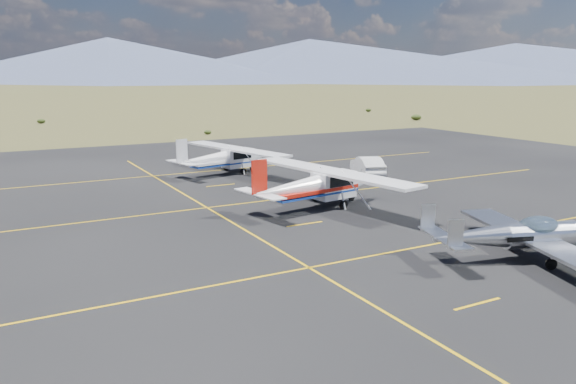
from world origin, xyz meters
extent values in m
plane|color=#383D1C|center=(0.00, 0.00, 0.00)|extent=(1600.00, 1600.00, 0.00)
cube|color=black|center=(0.00, 7.00, 0.00)|extent=(72.00, 72.00, 0.02)
cube|color=silver|center=(2.46, -1.36, 0.80)|extent=(4.41, 9.61, 0.13)
ellipsoid|color=#99BFD8|center=(2.46, -1.36, 1.31)|extent=(1.97, 1.49, 0.87)
cube|color=silver|center=(-1.29, -0.15, 1.10)|extent=(1.69, 3.27, 0.06)
cube|color=silver|center=(-1.80, -1.21, 1.58)|extent=(0.58, 0.24, 1.07)
cube|color=silver|center=(-1.08, 1.02, 1.58)|extent=(0.58, 0.24, 1.07)
cylinder|color=black|center=(4.09, -1.88, 0.19)|extent=(0.37, 0.20, 0.36)
cylinder|color=black|center=(1.87, -2.51, 0.22)|extent=(0.44, 0.24, 0.43)
cylinder|color=black|center=(2.65, -0.07, 0.22)|extent=(0.44, 0.24, 0.43)
cube|color=white|center=(0.52, 10.34, 1.14)|extent=(2.55, 1.63, 1.46)
cube|color=white|center=(0.30, 10.30, 1.90)|extent=(3.66, 11.98, 0.15)
cube|color=black|center=(0.52, 10.34, 1.45)|extent=(1.92, 1.56, 0.59)
cube|color=red|center=(-0.87, 10.10, 1.04)|extent=(5.53, 2.15, 0.19)
cube|color=red|center=(-4.48, 9.48, 2.17)|extent=(0.92, 0.23, 1.73)
cube|color=white|center=(-4.48, 9.48, 1.30)|extent=(1.38, 3.54, 0.06)
cylinder|color=black|center=(1.90, 10.58, 0.20)|extent=(0.40, 0.17, 0.39)
cylinder|color=black|center=(0.39, 9.17, 0.25)|extent=(0.49, 0.22, 0.47)
cylinder|color=black|center=(0.01, 11.40, 0.25)|extent=(0.49, 0.22, 0.47)
cube|color=white|center=(0.02, 22.61, 1.06)|extent=(2.40, 1.61, 1.35)
cube|color=white|center=(-0.17, 22.56, 1.76)|extent=(3.96, 11.08, 0.14)
cube|color=black|center=(0.02, 22.61, 1.34)|extent=(1.83, 1.52, 0.55)
cube|color=white|center=(-1.25, 22.32, 0.96)|extent=(5.14, 2.25, 0.18)
cube|color=white|center=(-4.57, 21.56, 2.01)|extent=(0.85, 0.26, 1.60)
cube|color=white|center=(-4.57, 21.56, 1.21)|extent=(1.44, 3.29, 0.06)
cylinder|color=black|center=(1.29, 22.90, 0.19)|extent=(0.37, 0.18, 0.36)
cylinder|color=black|center=(-0.04, 21.52, 0.23)|extent=(0.46, 0.22, 0.44)
cylinder|color=black|center=(-0.50, 23.57, 0.23)|extent=(0.46, 0.22, 0.44)
imported|color=silver|center=(7.63, 16.86, 0.71)|extent=(2.85, 4.52, 1.41)
camera|label=1|loc=(-16.31, -15.36, 7.23)|focal=35.00mm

